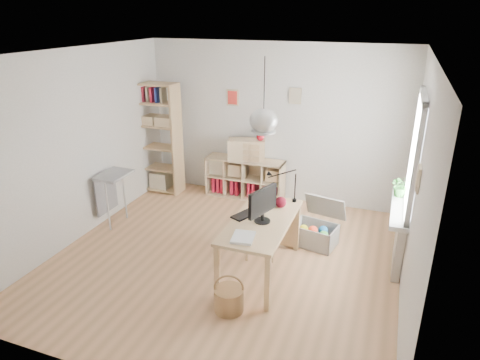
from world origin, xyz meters
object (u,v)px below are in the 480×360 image
(desk, at_px, (261,227))
(storage_chest, at_px, (317,230))
(monitor, at_px, (263,203))
(drawer_chest, at_px, (246,149))
(cube_shelf, at_px, (245,180))
(tall_bookshelf, at_px, (158,134))
(chair, at_px, (261,223))

(desk, height_order, storage_chest, desk)
(monitor, height_order, drawer_chest, monitor)
(desk, xyz_separation_m, monitor, (0.02, -0.04, 0.34))
(cube_shelf, xyz_separation_m, storage_chest, (1.55, -1.23, -0.09))
(storage_chest, height_order, monitor, monitor)
(cube_shelf, distance_m, tall_bookshelf, 1.77)
(cube_shelf, bearing_deg, storage_chest, -38.44)
(chair, relative_size, monitor, 1.69)
(desk, distance_m, storage_chest, 1.22)
(tall_bookshelf, distance_m, storage_chest, 3.37)
(desk, distance_m, tall_bookshelf, 3.27)
(desk, height_order, chair, chair)
(chair, height_order, monitor, monitor)
(drawer_chest, bearing_deg, storage_chest, -54.97)
(desk, relative_size, storage_chest, 1.91)
(monitor, bearing_deg, storage_chest, 83.30)
(cube_shelf, xyz_separation_m, monitor, (1.04, -2.27, 0.70))
(storage_chest, distance_m, monitor, 1.40)
(tall_bookshelf, xyz_separation_m, monitor, (2.61, -1.99, -0.09))
(desk, distance_m, cube_shelf, 2.48)
(cube_shelf, distance_m, chair, 1.99)
(tall_bookshelf, xyz_separation_m, chair, (2.45, -1.50, -0.62))
(tall_bookshelf, bearing_deg, monitor, -37.30)
(chair, bearing_deg, drawer_chest, 102.60)
(drawer_chest, bearing_deg, desk, -82.62)
(desk, bearing_deg, chair, 107.26)
(cube_shelf, distance_m, storage_chest, 1.98)
(tall_bookshelf, distance_m, monitor, 3.28)
(tall_bookshelf, xyz_separation_m, drawer_chest, (1.61, 0.24, -0.19))
(desk, height_order, cube_shelf, desk)
(tall_bookshelf, height_order, drawer_chest, tall_bookshelf)
(cube_shelf, relative_size, tall_bookshelf, 0.70)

